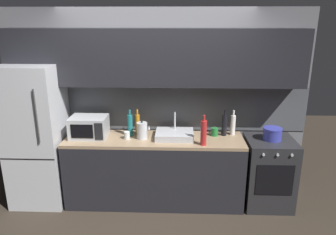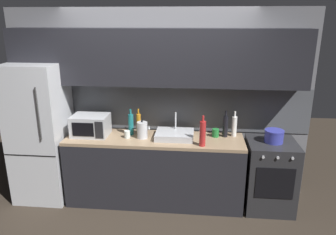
# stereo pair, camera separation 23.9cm
# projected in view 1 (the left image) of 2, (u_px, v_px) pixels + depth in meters

# --- Properties ---
(back_wall) EXTENTS (4.01, 0.44, 2.50)m
(back_wall) POSITION_uv_depth(u_px,v_px,m) (155.00, 83.00, 4.16)
(back_wall) COLOR slate
(back_wall) RESTS_ON ground
(counter_run) EXTENTS (2.27, 0.60, 0.90)m
(counter_run) POSITION_uv_depth(u_px,v_px,m) (155.00, 170.00, 4.20)
(counter_run) COLOR black
(counter_run) RESTS_ON ground
(refrigerator) EXTENTS (0.68, 0.69, 1.83)m
(refrigerator) POSITION_uv_depth(u_px,v_px,m) (37.00, 135.00, 4.12)
(refrigerator) COLOR #B7BABF
(refrigerator) RESTS_ON ground
(oven_range) EXTENTS (0.60, 0.62, 0.90)m
(oven_range) POSITION_uv_depth(u_px,v_px,m) (268.00, 172.00, 4.15)
(oven_range) COLOR #232326
(oven_range) RESTS_ON ground
(microwave) EXTENTS (0.46, 0.35, 0.27)m
(microwave) POSITION_uv_depth(u_px,v_px,m) (89.00, 127.00, 4.08)
(microwave) COLOR #A8AAAF
(microwave) RESTS_ON counter_run
(sink_basin) EXTENTS (0.48, 0.38, 0.30)m
(sink_basin) POSITION_uv_depth(u_px,v_px,m) (175.00, 135.00, 4.08)
(sink_basin) COLOR #ADAFB5
(sink_basin) RESTS_ON counter_run
(kettle) EXTENTS (0.17, 0.13, 0.24)m
(kettle) POSITION_uv_depth(u_px,v_px,m) (142.00, 131.00, 4.03)
(kettle) COLOR #B7BABF
(kettle) RESTS_ON counter_run
(wine_bottle_dark) EXTENTS (0.07, 0.07, 0.34)m
(wine_bottle_dark) POSITION_uv_depth(u_px,v_px,m) (224.00, 125.00, 4.13)
(wine_bottle_dark) COLOR black
(wine_bottle_dark) RESTS_ON counter_run
(wine_bottle_amber) EXTENTS (0.06, 0.06, 0.33)m
(wine_bottle_amber) POSITION_uv_depth(u_px,v_px,m) (138.00, 124.00, 4.19)
(wine_bottle_amber) COLOR #B27019
(wine_bottle_amber) RESTS_ON counter_run
(wine_bottle_teal) EXTENTS (0.07, 0.07, 0.35)m
(wine_bottle_teal) POSITION_uv_depth(u_px,v_px,m) (130.00, 125.00, 4.13)
(wine_bottle_teal) COLOR #19666B
(wine_bottle_teal) RESTS_ON counter_run
(wine_bottle_red) EXTENTS (0.07, 0.07, 0.38)m
(wine_bottle_red) POSITION_uv_depth(u_px,v_px,m) (204.00, 133.00, 3.81)
(wine_bottle_red) COLOR #A82323
(wine_bottle_red) RESTS_ON counter_run
(wine_bottle_white) EXTENTS (0.07, 0.07, 0.33)m
(wine_bottle_white) POSITION_uv_depth(u_px,v_px,m) (233.00, 125.00, 4.16)
(wine_bottle_white) COLOR silver
(wine_bottle_white) RESTS_ON counter_run
(mug_green) EXTENTS (0.09, 0.09, 0.11)m
(mug_green) POSITION_uv_depth(u_px,v_px,m) (215.00, 132.00, 4.14)
(mug_green) COLOR #1E6B2D
(mug_green) RESTS_ON counter_run
(mug_clear) EXTENTS (0.07, 0.07, 0.10)m
(mug_clear) POSITION_uv_depth(u_px,v_px,m) (127.00, 135.00, 4.03)
(mug_clear) COLOR silver
(mug_clear) RESTS_ON counter_run
(cooking_pot) EXTENTS (0.23, 0.23, 0.16)m
(cooking_pot) POSITION_uv_depth(u_px,v_px,m) (272.00, 134.00, 4.00)
(cooking_pot) COLOR #333899
(cooking_pot) RESTS_ON oven_range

